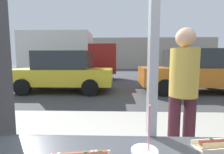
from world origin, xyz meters
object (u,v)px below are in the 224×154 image
at_px(hotdog_tray_near, 219,144).
at_px(box_truck, 68,55).
at_px(parked_car_orange, 191,71).
at_px(parked_car_yellow, 64,71).
at_px(pedestrian, 183,88).

relative_size(hotdog_tray_near, box_truck, 0.04).
bearing_deg(box_truck, parked_car_orange, -33.19).
xyz_separation_m(parked_car_yellow, parked_car_orange, (5.41, -0.00, 0.03)).
relative_size(hotdog_tray_near, parked_car_yellow, 0.06).
relative_size(hotdog_tray_near, pedestrian, 0.16).
relative_size(parked_car_yellow, box_truck, 0.66).
xyz_separation_m(parked_car_orange, box_truck, (-6.54, 4.28, 0.80)).
height_order(parked_car_yellow, box_truck, box_truck).
xyz_separation_m(parked_car_yellow, pedestrian, (3.07, -5.05, 0.18)).
bearing_deg(parked_car_orange, pedestrian, -114.90).
bearing_deg(hotdog_tray_near, parked_car_orange, 67.11).
relative_size(parked_car_orange, box_truck, 0.66).
bearing_deg(parked_car_orange, hotdog_tray_near, -112.89).
distance_m(parked_car_orange, pedestrian, 5.57).
bearing_deg(parked_car_orange, parked_car_yellow, 180.00).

